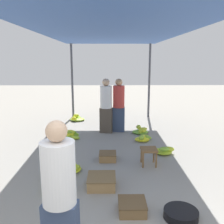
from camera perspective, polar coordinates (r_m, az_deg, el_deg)
canopy_post_back_left at (r=9.63m, az=-9.08°, el=6.97°), size 0.08×0.08×2.77m
canopy_post_back_right at (r=9.65m, az=8.51°, el=7.00°), size 0.08×0.08×2.77m
canopy_tarp at (r=5.79m, az=0.00°, el=17.88°), size 3.33×7.88×0.04m
vendor_foreground at (r=2.72m, az=-11.91°, el=-18.07°), size 0.39×0.39×1.62m
stool at (r=5.35m, az=8.41°, el=-8.95°), size 0.34×0.34×0.37m
basin_black at (r=3.91m, az=15.47°, el=-21.59°), size 0.48×0.48×0.12m
banana_pile_left_0 at (r=7.21m, az=-9.22°, el=-5.22°), size 0.50×0.43×0.23m
banana_pile_left_1 at (r=4.56m, az=-12.87°, el=-15.95°), size 0.44×0.41×0.26m
banana_pile_left_2 at (r=5.13m, az=-9.90°, el=-12.25°), size 0.52×0.43×0.27m
banana_pile_left_3 at (r=9.22m, az=-8.00°, el=-1.50°), size 0.53×0.63×0.24m
banana_pile_right_0 at (r=6.94m, az=7.13°, el=-5.95°), size 0.49×0.47×0.18m
banana_pile_right_1 at (r=6.09m, az=11.54°, el=-8.68°), size 0.53×0.36×0.21m
banana_pile_right_2 at (r=7.58m, az=6.60°, el=-4.28°), size 0.48×0.53×0.22m
crate_near at (r=5.61m, az=-1.00°, el=-10.11°), size 0.38×0.38×0.17m
crate_mid at (r=4.53m, az=-2.41°, el=-15.57°), size 0.49×0.49×0.20m
crate_far at (r=3.90m, az=4.63°, el=-20.77°), size 0.40×0.40×0.17m
shopper_walking_mid at (r=7.48m, az=-1.37°, el=1.61°), size 0.41×0.41×1.64m
shopper_walking_far at (r=7.60m, az=1.55°, el=1.74°), size 0.38×0.38×1.63m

